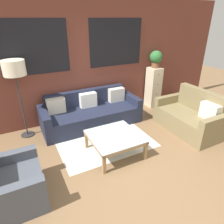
# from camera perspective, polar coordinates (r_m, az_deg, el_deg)

# --- Properties ---
(ground_plane) EXTENTS (16.00, 16.00, 0.00)m
(ground_plane) POSITION_cam_1_polar(r_m,az_deg,el_deg) (3.49, 6.08, -17.24)
(ground_plane) COLOR brown
(wall_back_brick) EXTENTS (8.40, 0.09, 2.80)m
(wall_back_brick) POSITION_cam_1_polar(r_m,az_deg,el_deg) (4.88, -9.26, 13.86)
(wall_back_brick) COLOR brown
(wall_back_brick) RESTS_ON ground_plane
(rug) EXTENTS (1.90, 1.60, 0.00)m
(rug) POSITION_cam_1_polar(r_m,az_deg,el_deg) (4.34, -2.85, -7.50)
(rug) COLOR silver
(rug) RESTS_ON ground_plane
(couch_dark) EXTENTS (2.32, 0.88, 0.78)m
(couch_dark) POSITION_cam_1_polar(r_m,az_deg,el_deg) (4.81, -6.03, -0.32)
(couch_dark) COLOR #1E2338
(couch_dark) RESTS_ON ground_plane
(settee_vintage) EXTENTS (0.80, 1.47, 0.92)m
(settee_vintage) POSITION_cam_1_polar(r_m,az_deg,el_deg) (4.84, 21.43, -1.47)
(settee_vintage) COLOR olive
(settee_vintage) RESTS_ON ground_plane
(armchair_corner) EXTENTS (0.80, 0.88, 0.84)m
(armchair_corner) POSITION_cam_1_polar(r_m,az_deg,el_deg) (3.23, -27.22, -18.23)
(armchair_corner) COLOR #474C56
(armchair_corner) RESTS_ON ground_plane
(coffee_table) EXTENTS (0.90, 0.90, 0.39)m
(coffee_table) POSITION_cam_1_polar(r_m,az_deg,el_deg) (3.73, 0.74, -7.46)
(coffee_table) COLOR silver
(coffee_table) RESTS_ON ground_plane
(floor_lamp) EXTENTS (0.43, 0.43, 1.64)m
(floor_lamp) POSITION_cam_1_polar(r_m,az_deg,el_deg) (4.32, -26.12, 10.54)
(floor_lamp) COLOR #2D2D2D
(floor_lamp) RESTS_ON ground_plane
(drawer_cabinet) EXTENTS (0.33, 0.37, 1.12)m
(drawer_cabinet) POSITION_cam_1_polar(r_m,az_deg,el_deg) (5.84, 11.70, 6.92)
(drawer_cabinet) COLOR beige
(drawer_cabinet) RESTS_ON ground_plane
(potted_plant) EXTENTS (0.33, 0.33, 0.45)m
(potted_plant) POSITION_cam_1_polar(r_m,az_deg,el_deg) (5.64, 12.45, 14.78)
(potted_plant) COLOR brown
(potted_plant) RESTS_ON drawer_cabinet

